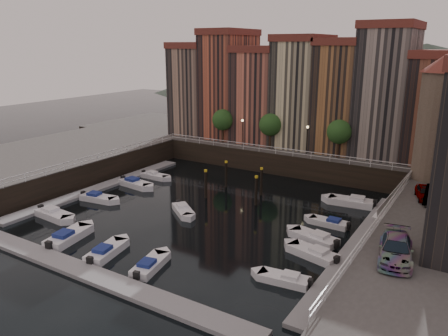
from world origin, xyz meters
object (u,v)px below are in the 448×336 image
Objects in this scene: mooring_pilings at (237,183)px; car_c at (396,250)px; car_a at (425,194)px; boat_left_3 at (135,184)px; boat_left_0 at (54,215)px; corner_tower at (440,116)px; boat_left_1 at (98,198)px; gangway at (395,195)px; car_b at (434,195)px.

car_c reaches higher than mooring_pilings.
car_a is 14.59m from car_c.
car_c reaches higher than boat_left_3.
corner_tower is at bearing 41.27° from boat_left_0.
boat_left_0 is 37.74m from car_a.
car_a is at bearing 31.52° from boat_left_0.
car_a is (33.38, 11.29, 3.31)m from boat_left_1.
boat_left_0 is at bearing -145.50° from gangway.
corner_tower reaches higher than car_a.
car_c is at bearing -88.93° from corner_tower.
car_c is (33.47, -3.29, 3.44)m from boat_left_1.
car_a reaches higher than boat_left_0.
mooring_pilings is at bearing 136.57° from car_c.
boat_left_0 is at bearing -155.59° from car_b.
mooring_pilings reaches higher than boat_left_1.
gangway reaches higher than mooring_pilings.
car_c is (-0.76, -14.19, 0.05)m from car_b.
boat_left_3 is 0.94× the size of car_c.
gangway is at bearing 117.89° from car_a.
car_c is at bearing -95.15° from car_b.
corner_tower is 39.39m from boat_left_1.
boat_left_0 is 1.10× the size of car_b.
boat_left_1 is at bearing 94.55° from boat_left_0.
corner_tower is at bearing 96.11° from car_b.
corner_tower is at bearing 57.20° from gangway.
boat_left_3 is (-0.10, 12.44, 0.01)m from boat_left_0.
boat_left_0 is 0.91× the size of car_c.
car_c reaches higher than boat_left_1.
car_a is 0.71× the size of car_c.
gangway is 1.25× the size of mooring_pilings.
mooring_pilings is at bearing 55.34° from boat_left_0.
corner_tower is 9.86m from gangway.
boat_left_3 is (-0.03, 6.31, 0.03)m from boat_left_1.
car_b is (0.84, -0.40, 0.08)m from car_a.
corner_tower is 2.69× the size of boat_left_3.
boat_left_3 is at bearing -158.95° from corner_tower.
car_b reaches higher than boat_left_0.
mooring_pilings is at bearing 29.92° from boat_left_1.
car_b is at bearing 76.57° from car_c.
car_c is (0.08, -14.59, 0.13)m from car_a.
car_b is (34.22, 10.90, 3.39)m from boat_left_1.
gangway is 1.83× the size of car_b.
corner_tower is at bearing 80.70° from car_c.
boat_left_1 is 36.08m from car_b.
corner_tower reaches higher than boat_left_0.
car_c reaches higher than boat_left_0.
boat_left_3 is (-13.01, -3.74, -1.26)m from mooring_pilings.
gangway is (-2.90, -4.50, -8.28)m from corner_tower.
car_b is (34.26, 4.59, 3.36)m from boat_left_3.
car_b reaches higher than boat_left_3.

